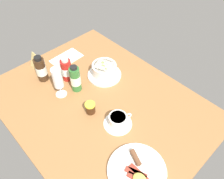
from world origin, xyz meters
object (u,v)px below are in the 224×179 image
(cutlery_setting, at_px, (66,58))
(wine_glass, at_px, (58,79))
(breakfast_plate, at_px, (137,171))
(menu_card, at_px, (36,60))
(coffee_cup, at_px, (118,121))
(jam_jar, at_px, (90,108))
(porridge_bowl, at_px, (104,70))
(sauce_bottle_red, at_px, (67,70))
(sauce_bottle_green, at_px, (75,79))
(sauce_bottle_brown, at_px, (41,69))

(cutlery_setting, bearing_deg, wine_glass, 140.17)
(breakfast_plate, bearing_deg, menu_card, -3.43)
(coffee_cup, height_order, jam_jar, jam_jar)
(porridge_bowl, bearing_deg, menu_card, 34.23)
(sauce_bottle_red, height_order, sauce_bottle_green, sauce_bottle_green)
(sauce_bottle_green, height_order, menu_card, sauce_bottle_green)
(sauce_bottle_brown, bearing_deg, sauce_bottle_red, -131.93)
(breakfast_plate, xyz_separation_m, menu_card, (0.85, -0.05, 0.04))
(sauce_bottle_brown, bearing_deg, porridge_bowl, -129.19)
(breakfast_plate, bearing_deg, sauce_bottle_brown, -1.25)
(jam_jar, bearing_deg, cutlery_setting, -19.60)
(coffee_cup, bearing_deg, sauce_bottle_brown, 10.18)
(sauce_bottle_green, bearing_deg, cutlery_setting, -22.64)
(porridge_bowl, height_order, sauce_bottle_green, sauce_bottle_green)
(sauce_bottle_brown, bearing_deg, menu_card, -15.84)
(sauce_bottle_brown, distance_m, breakfast_plate, 0.73)
(sauce_bottle_red, distance_m, menu_card, 0.23)
(cutlery_setting, relative_size, breakfast_plate, 0.81)
(cutlery_setting, xyz_separation_m, menu_card, (0.06, 0.16, 0.04))
(cutlery_setting, xyz_separation_m, sauce_bottle_red, (-0.15, 0.09, 0.06))
(breakfast_plate, bearing_deg, wine_glass, -2.14)
(jam_jar, bearing_deg, menu_card, 1.01)
(wine_glass, height_order, jam_jar, wine_glass)
(coffee_cup, distance_m, jam_jar, 0.15)
(sauce_bottle_brown, height_order, breakfast_plate, sauce_bottle_brown)
(breakfast_plate, bearing_deg, sauce_bottle_green, -11.12)
(cutlery_setting, bearing_deg, sauce_bottle_green, 157.36)
(wine_glass, relative_size, sauce_bottle_green, 1.10)
(jam_jar, relative_size, breakfast_plate, 0.25)
(coffee_cup, relative_size, jam_jar, 2.29)
(sauce_bottle_red, bearing_deg, jam_jar, 167.70)
(sauce_bottle_brown, distance_m, sauce_bottle_red, 0.14)
(cutlery_setting, bearing_deg, breakfast_plate, 165.03)
(sauce_bottle_green, bearing_deg, wine_glass, 72.87)
(wine_glass, xyz_separation_m, sauce_bottle_brown, (0.17, 0.01, -0.04))
(sauce_bottle_green, bearing_deg, coffee_cup, -179.64)
(sauce_bottle_brown, bearing_deg, jam_jar, -173.15)
(sauce_bottle_red, relative_size, breakfast_plate, 0.60)
(cutlery_setting, height_order, sauce_bottle_green, sauce_bottle_green)
(cutlery_setting, bearing_deg, coffee_cup, 169.68)
(porridge_bowl, relative_size, jam_jar, 3.25)
(porridge_bowl, xyz_separation_m, sauce_bottle_red, (0.13, 0.17, 0.03))
(cutlery_setting, xyz_separation_m, breakfast_plate, (-0.79, 0.21, 0.01))
(sauce_bottle_red, bearing_deg, breakfast_plate, 169.41)
(coffee_cup, relative_size, sauce_bottle_brown, 0.86)
(breakfast_plate, distance_m, menu_card, 0.86)
(sauce_bottle_green, relative_size, menu_card, 1.78)
(cutlery_setting, distance_m, jam_jar, 0.45)
(breakfast_plate, relative_size, menu_card, 2.67)
(wine_glass, distance_m, jam_jar, 0.22)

